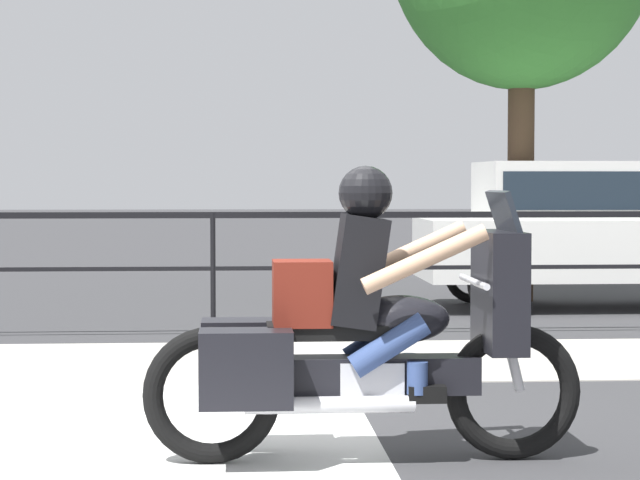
{
  "coord_description": "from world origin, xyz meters",
  "views": [
    {
      "loc": [
        0.22,
        -6.98,
        1.51
      ],
      "look_at": [
        0.71,
        0.33,
        1.16
      ],
      "focal_mm": 70.0,
      "sensor_mm": 36.0,
      "label": 1
    }
  ],
  "objects": [
    {
      "name": "ground_plane",
      "position": [
        0.0,
        0.0,
        0.0
      ],
      "size": [
        120.0,
        120.0,
        0.0
      ],
      "primitive_type": "plane",
      "color": "#38383A"
    },
    {
      "name": "sidewalk_band",
      "position": [
        0.0,
        3.4,
        0.01
      ],
      "size": [
        44.0,
        2.4,
        0.01
      ],
      "primitive_type": "cube",
      "color": "#B7B2A8",
      "rests_on": "ground"
    },
    {
      "name": "crosswalk_band",
      "position": [
        -0.34,
        -0.2,
        0.0
      ],
      "size": [
        2.78,
        6.0,
        0.01
      ],
      "primitive_type": "cube",
      "color": "silver",
      "rests_on": "ground"
    },
    {
      "name": "fence_railing",
      "position": [
        0.0,
        5.05,
        0.95
      ],
      "size": [
        36.0,
        0.05,
        1.21
      ],
      "color": "black",
      "rests_on": "ground"
    },
    {
      "name": "motorcycle",
      "position": [
        0.89,
        -0.36,
        0.7
      ],
      "size": [
        2.37,
        0.76,
        1.59
      ],
      "rotation": [
        0.0,
        0.0,
        -0.07
      ],
      "color": "black",
      "rests_on": "ground"
    },
    {
      "name": "parked_car",
      "position": [
        4.29,
        7.48,
        0.98
      ],
      "size": [
        3.97,
        1.64,
        1.74
      ],
      "rotation": [
        0.0,
        0.0,
        0.04
      ],
      "color": "silver",
      "rests_on": "ground"
    }
  ]
}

